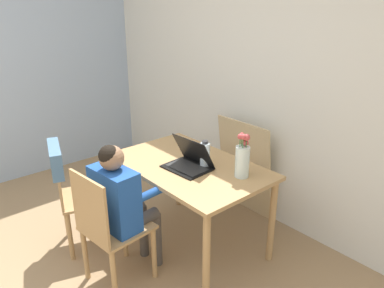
# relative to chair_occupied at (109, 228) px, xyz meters

# --- Properties ---
(wall_back) EXTENTS (6.40, 0.05, 2.50)m
(wall_back) POSITION_rel_chair_occupied_xyz_m (0.05, 1.54, 0.80)
(wall_back) COLOR silver
(wall_back) RESTS_ON ground_plane
(dining_table) EXTENTS (1.20, 0.76, 0.71)m
(dining_table) POSITION_rel_chair_occupied_xyz_m (0.01, 0.70, 0.18)
(dining_table) COLOR tan
(dining_table) RESTS_ON ground_plane
(chair_occupied) EXTENTS (0.44, 0.44, 0.87)m
(chair_occupied) POSITION_rel_chair_occupied_xyz_m (0.00, 0.00, 0.00)
(chair_occupied) COLOR tan
(chair_occupied) RESTS_ON ground_plane
(chair_spare) EXTENTS (0.51, 0.53, 0.88)m
(chair_spare) POSITION_rel_chair_occupied_xyz_m (-0.57, -0.01, 0.14)
(chair_spare) COLOR tan
(chair_spare) RESTS_ON ground_plane
(person_seated) EXTENTS (0.39, 0.45, 1.03)m
(person_seated) POSITION_rel_chair_occupied_xyz_m (-0.01, 0.12, 0.18)
(person_seated) COLOR #1E4C9E
(person_seated) RESTS_ON ground_plane
(laptop) EXTENTS (0.35, 0.28, 0.23)m
(laptop) POSITION_rel_chair_occupied_xyz_m (0.05, 0.67, 0.31)
(laptop) COLOR black
(laptop) RESTS_ON dining_table
(flower_vase) EXTENTS (0.10, 0.10, 0.33)m
(flower_vase) POSITION_rel_chair_occupied_xyz_m (0.40, 0.85, 0.40)
(flower_vase) COLOR silver
(flower_vase) RESTS_ON dining_table
(water_bottle) EXTENTS (0.07, 0.07, 0.20)m
(water_bottle) POSITION_rel_chair_occupied_xyz_m (0.11, 0.77, 0.36)
(water_bottle) COLOR silver
(water_bottle) RESTS_ON dining_table
(cardboard_panel) EXTENTS (0.58, 0.14, 0.89)m
(cardboard_panel) POSITION_rel_chair_occupied_xyz_m (-0.06, 1.42, -0.01)
(cardboard_panel) COLOR tan
(cardboard_panel) RESTS_ON ground_plane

